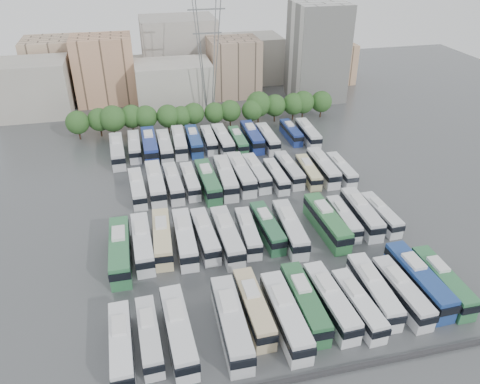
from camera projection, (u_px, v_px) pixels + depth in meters
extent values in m
plane|color=#424447|center=(249.00, 219.00, 80.56)|extent=(220.00, 220.00, 0.00)
cube|color=#2D2D30|center=(319.00, 375.00, 52.65)|extent=(56.00, 0.50, 0.50)
cylinder|color=black|center=(80.00, 135.00, 109.43)|extent=(0.36, 0.36, 2.26)
sphere|color=#234C1E|center=(77.00, 122.00, 107.88)|extent=(5.43, 5.43, 5.43)
cylinder|color=black|center=(101.00, 132.00, 111.00)|extent=(0.36, 0.36, 2.26)
sphere|color=#234C1E|center=(99.00, 120.00, 109.46)|extent=(5.42, 5.42, 5.42)
cylinder|color=black|center=(115.00, 132.00, 110.27)|extent=(0.36, 0.36, 2.55)
sphere|color=#234C1E|center=(113.00, 119.00, 108.53)|extent=(6.13, 6.13, 6.13)
cylinder|color=black|center=(133.00, 129.00, 112.51)|extent=(0.36, 0.36, 2.31)
sphere|color=#234C1E|center=(132.00, 116.00, 110.94)|extent=(5.54, 5.54, 5.54)
cylinder|color=black|center=(147.00, 129.00, 112.31)|extent=(0.36, 0.36, 2.29)
sphere|color=#234C1E|center=(146.00, 117.00, 110.75)|extent=(5.49, 5.49, 5.49)
cylinder|color=black|center=(169.00, 128.00, 112.90)|extent=(0.36, 0.36, 2.28)
sphere|color=#234C1E|center=(168.00, 116.00, 111.35)|extent=(5.47, 5.47, 5.47)
cylinder|color=black|center=(182.00, 127.00, 113.83)|extent=(0.36, 0.36, 2.05)
sphere|color=#234C1E|center=(181.00, 116.00, 112.43)|extent=(4.92, 4.92, 4.92)
cylinder|color=black|center=(194.00, 125.00, 114.90)|extent=(0.36, 0.36, 2.17)
sphere|color=#234C1E|center=(194.00, 113.00, 113.42)|extent=(5.20, 5.20, 5.20)
cylinder|color=black|center=(215.00, 124.00, 115.68)|extent=(0.36, 0.36, 2.10)
sphere|color=#234C1E|center=(215.00, 113.00, 114.24)|extent=(5.04, 5.04, 5.04)
cylinder|color=black|center=(230.00, 122.00, 116.27)|extent=(0.36, 0.36, 2.21)
sphere|color=#234C1E|center=(230.00, 111.00, 114.76)|extent=(5.30, 5.30, 5.30)
cylinder|color=black|center=(252.00, 121.00, 116.87)|extent=(0.36, 0.36, 2.15)
sphere|color=#234C1E|center=(252.00, 110.00, 115.40)|extent=(5.17, 5.17, 5.17)
cylinder|color=black|center=(258.00, 117.00, 118.54)|extent=(0.36, 0.36, 2.62)
sphere|color=#234C1E|center=(259.00, 104.00, 116.75)|extent=(6.30, 6.30, 6.30)
cylinder|color=black|center=(274.00, 117.00, 119.19)|extent=(0.36, 0.36, 2.30)
sphere|color=#234C1E|center=(275.00, 105.00, 117.62)|extent=(5.53, 5.53, 5.53)
cylinder|color=black|center=(293.00, 115.00, 120.23)|extent=(0.36, 0.36, 2.29)
sphere|color=#234C1E|center=(293.00, 104.00, 118.67)|extent=(5.49, 5.49, 5.49)
cylinder|color=black|center=(302.00, 114.00, 120.94)|extent=(0.36, 0.36, 2.38)
sphere|color=#234C1E|center=(303.00, 102.00, 119.31)|extent=(5.71, 5.71, 5.71)
cylinder|color=black|center=(320.00, 113.00, 121.86)|extent=(0.36, 0.36, 2.27)
sphere|color=#234C1E|center=(321.00, 102.00, 120.32)|extent=(5.44, 5.44, 5.44)
cube|color=#9E998E|center=(34.00, 88.00, 121.01)|extent=(18.00, 14.00, 14.00)
cube|color=tan|center=(105.00, 70.00, 128.59)|extent=(16.00, 12.00, 18.00)
cube|color=#ADA89E|center=(174.00, 85.00, 126.89)|extent=(20.00, 14.00, 12.00)
cube|color=gray|center=(234.00, 67.00, 134.46)|extent=(14.00, 12.00, 16.00)
cube|color=gray|center=(179.00, 51.00, 142.50)|extent=(22.00, 16.00, 20.00)
cube|color=tan|center=(56.00, 67.00, 134.76)|extent=(16.00, 14.00, 16.00)
cube|color=#A39E93|center=(250.00, 59.00, 146.64)|extent=(18.00, 14.00, 14.00)
cube|color=tan|center=(329.00, 62.00, 146.79)|extent=(14.00, 12.00, 12.00)
cube|color=gray|center=(142.00, 76.00, 137.61)|extent=(12.00, 10.00, 10.00)
cube|color=silver|center=(317.00, 52.00, 129.53)|extent=(14.00, 14.00, 26.00)
cylinder|color=slate|center=(201.00, 53.00, 112.43)|extent=(2.90, 2.91, 33.83)
cylinder|color=slate|center=(198.00, 49.00, 115.80)|extent=(2.90, 2.91, 33.83)
cylinder|color=slate|center=(217.00, 52.00, 113.21)|extent=(2.90, 2.91, 33.83)
cylinder|color=slate|center=(214.00, 48.00, 116.58)|extent=(2.90, 2.91, 33.83)
cube|color=slate|center=(206.00, 9.00, 109.72)|extent=(9.00, 0.30, 0.30)
cube|color=slate|center=(207.00, 33.00, 112.46)|extent=(7.00, 0.30, 0.30)
cube|color=white|center=(121.00, 346.00, 54.48)|extent=(2.74, 11.58, 3.26)
cube|color=black|center=(121.00, 343.00, 54.04)|extent=(2.85, 11.75, 0.96)
cube|color=silver|center=(119.00, 325.00, 54.75)|extent=(1.71, 3.11, 0.42)
cube|color=silver|center=(149.00, 336.00, 55.84)|extent=(2.74, 10.92, 3.07)
cube|color=black|center=(149.00, 334.00, 55.43)|extent=(2.86, 11.08, 0.90)
cube|color=silver|center=(147.00, 318.00, 56.10)|extent=(1.65, 2.95, 0.40)
cube|color=silver|center=(179.00, 331.00, 56.15)|extent=(3.29, 12.82, 3.60)
cube|color=black|center=(178.00, 328.00, 55.67)|extent=(3.43, 13.02, 1.06)
cube|color=silver|center=(175.00, 310.00, 56.45)|extent=(1.96, 3.47, 0.47)
cube|color=silver|center=(231.00, 323.00, 57.15)|extent=(3.05, 13.43, 3.79)
cube|color=black|center=(231.00, 320.00, 56.64)|extent=(3.18, 13.63, 1.12)
cube|color=silver|center=(228.00, 301.00, 57.49)|extent=(1.95, 3.60, 0.49)
cube|color=#CEBA8E|center=(254.00, 308.00, 59.68)|extent=(2.75, 12.07, 3.41)
cube|color=black|center=(254.00, 305.00, 59.22)|extent=(2.87, 12.26, 1.00)
cube|color=silver|center=(251.00, 289.00, 59.97)|extent=(1.76, 3.24, 0.44)
cube|color=silver|center=(285.00, 316.00, 58.23)|extent=(2.91, 13.04, 3.68)
cube|color=black|center=(286.00, 313.00, 57.74)|extent=(3.05, 13.23, 1.08)
cube|color=silver|center=(282.00, 295.00, 58.55)|extent=(1.88, 3.49, 0.48)
cube|color=#2A6339|center=(304.00, 303.00, 60.33)|extent=(2.68, 12.50, 3.54)
cube|color=black|center=(305.00, 300.00, 59.86)|extent=(2.80, 12.69, 1.04)
cube|color=silver|center=(301.00, 283.00, 60.64)|extent=(1.78, 3.33, 0.46)
cube|color=silver|center=(330.00, 302.00, 60.55)|extent=(3.18, 12.50, 3.51)
cube|color=black|center=(331.00, 299.00, 60.09)|extent=(3.31, 12.69, 1.03)
cube|color=silver|center=(327.00, 282.00, 60.85)|extent=(1.90, 3.38, 0.45)
cube|color=silver|center=(358.00, 305.00, 60.27)|extent=(2.93, 11.27, 3.16)
cube|color=black|center=(359.00, 302.00, 59.85)|extent=(3.05, 11.44, 0.93)
cube|color=silver|center=(354.00, 288.00, 60.53)|extent=(1.73, 3.05, 0.41)
cube|color=silver|center=(373.00, 291.00, 62.39)|extent=(2.92, 12.21, 3.44)
cube|color=black|center=(375.00, 288.00, 61.94)|extent=(3.05, 12.40, 1.01)
cube|color=silver|center=(370.00, 272.00, 62.70)|extent=(1.81, 3.29, 0.45)
cube|color=silver|center=(401.00, 292.00, 62.22)|extent=(2.92, 11.85, 3.33)
cube|color=black|center=(403.00, 290.00, 61.78)|extent=(3.05, 12.03, 0.98)
cube|color=silver|center=(398.00, 275.00, 62.50)|extent=(1.78, 3.20, 0.43)
cube|color=navy|center=(418.00, 281.00, 63.94)|extent=(3.22, 13.35, 3.76)
cube|color=black|center=(420.00, 277.00, 63.44)|extent=(3.36, 13.55, 1.11)
cube|color=silver|center=(414.00, 261.00, 64.26)|extent=(1.99, 3.59, 0.49)
cube|color=#2F6E41|center=(442.00, 282.00, 63.91)|extent=(2.63, 12.14, 3.44)
cube|color=black|center=(444.00, 279.00, 63.45)|extent=(2.75, 12.32, 1.01)
cube|color=silver|center=(438.00, 264.00, 64.22)|extent=(1.73, 3.24, 0.44)
cube|color=#307244|center=(120.00, 251.00, 69.55)|extent=(2.91, 13.44, 3.81)
cube|color=black|center=(120.00, 248.00, 69.05)|extent=(3.04, 13.65, 1.12)
cube|color=silver|center=(118.00, 233.00, 69.89)|extent=(1.92, 3.59, 0.49)
cube|color=silver|center=(143.00, 244.00, 71.45)|extent=(2.95, 12.48, 3.52)
cube|color=black|center=(142.00, 241.00, 70.98)|extent=(3.08, 12.67, 1.03)
cube|color=silver|center=(140.00, 227.00, 71.75)|extent=(1.84, 3.35, 0.46)
cube|color=beige|center=(162.00, 238.00, 72.67)|extent=(3.12, 12.36, 3.47)
cube|color=black|center=(162.00, 236.00, 72.21)|extent=(3.25, 12.55, 1.02)
cube|color=silver|center=(161.00, 223.00, 72.99)|extent=(1.87, 3.34, 0.45)
cube|color=silver|center=(185.00, 239.00, 72.52)|extent=(2.78, 12.49, 3.53)
cube|color=black|center=(185.00, 236.00, 72.05)|extent=(2.91, 12.68, 1.04)
cube|color=silver|center=(183.00, 223.00, 72.83)|extent=(1.80, 3.34, 0.46)
cube|color=silver|center=(205.00, 236.00, 73.41)|extent=(3.01, 11.81, 3.32)
cube|color=black|center=(205.00, 233.00, 72.97)|extent=(3.14, 11.99, 0.98)
cube|color=silver|center=(203.00, 221.00, 73.68)|extent=(1.80, 3.19, 0.43)
cube|color=silver|center=(227.00, 237.00, 72.91)|extent=(3.00, 12.81, 3.61)
cube|color=black|center=(227.00, 234.00, 72.43)|extent=(3.13, 13.01, 1.06)
cube|color=silver|center=(225.00, 221.00, 73.22)|extent=(1.88, 3.44, 0.47)
cube|color=silver|center=(248.00, 233.00, 74.28)|extent=(2.78, 10.96, 3.08)
cube|color=black|center=(248.00, 230.00, 73.87)|extent=(2.90, 11.12, 0.91)
cube|color=silver|center=(246.00, 219.00, 74.56)|extent=(1.66, 2.96, 0.40)
cube|color=#2A633F|center=(267.00, 228.00, 75.40)|extent=(2.99, 11.62, 3.26)
cube|color=black|center=(268.00, 225.00, 74.96)|extent=(3.11, 11.80, 0.96)
cube|color=silver|center=(265.00, 213.00, 75.67)|extent=(1.78, 3.15, 0.42)
cube|color=silver|center=(290.00, 229.00, 74.79)|extent=(3.29, 12.76, 3.58)
cube|color=black|center=(290.00, 226.00, 74.31)|extent=(3.42, 12.95, 1.05)
cube|color=silver|center=(288.00, 213.00, 75.12)|extent=(1.95, 3.45, 0.46)
cube|color=#30713D|center=(327.00, 223.00, 76.28)|extent=(3.28, 13.28, 3.74)
cube|color=black|center=(327.00, 219.00, 75.78)|extent=(3.42, 13.49, 1.10)
cube|color=silver|center=(324.00, 206.00, 76.59)|extent=(2.00, 3.58, 0.48)
cube|color=silver|center=(343.00, 219.00, 77.86)|extent=(2.52, 10.63, 3.00)
cube|color=black|center=(344.00, 217.00, 77.46)|extent=(2.63, 10.79, 0.88)
cube|color=silver|center=(341.00, 206.00, 78.13)|extent=(1.57, 2.86, 0.39)
cube|color=silver|center=(361.00, 214.00, 78.72)|extent=(3.03, 12.44, 3.50)
cube|color=black|center=(362.00, 211.00, 78.25)|extent=(3.16, 12.63, 1.03)
cube|color=silver|center=(359.00, 199.00, 79.04)|extent=(1.86, 3.35, 0.45)
cube|color=silver|center=(380.00, 215.00, 78.99)|extent=(2.65, 10.68, 3.01)
cube|color=black|center=(381.00, 212.00, 78.59)|extent=(2.76, 10.85, 0.88)
cube|color=silver|center=(378.00, 202.00, 79.24)|extent=(1.61, 2.88, 0.39)
cube|color=silver|center=(137.00, 189.00, 86.40)|extent=(2.97, 11.43, 3.21)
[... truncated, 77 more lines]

